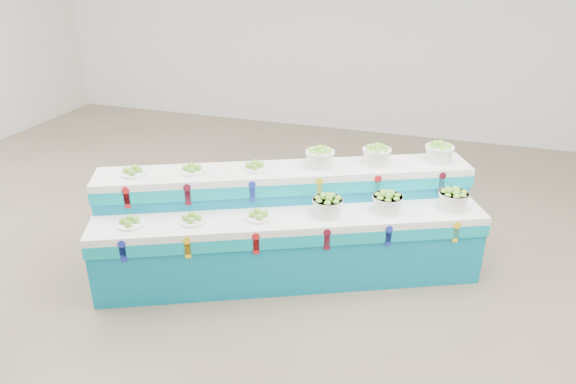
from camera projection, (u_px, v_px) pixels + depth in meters
The scene contains 15 objects.
ground at pixel (194, 272), 5.39m from camera, with size 10.00×10.00×0.00m, color #6B5D4A.
back_wall at pixel (325, 11), 8.86m from camera, with size 10.00×10.00×0.00m, color silver.
display_stand at pixel (288, 225), 5.22m from camera, with size 3.69×0.95×1.02m, color #097FA2, non-canonical shape.
plate_lower_left at pixel (129, 221), 4.76m from camera, with size 0.24×0.24×0.09m, color white.
plate_lower_mid at pixel (192, 218), 4.82m from camera, with size 0.24×0.24×0.09m, color white.
plate_lower_right at pixel (258, 214), 4.88m from camera, with size 0.24×0.24×0.09m, color white.
basket_lower_left at pixel (327, 205), 4.92m from camera, with size 0.28×0.28×0.21m, color silver, non-canonical shape.
basket_lower_mid at pixel (387, 202), 4.98m from camera, with size 0.28×0.28×0.21m, color silver, non-canonical shape.
basket_lower_right at pixel (453, 199), 5.04m from camera, with size 0.28×0.28×0.21m, color silver, non-canonical shape.
plate_upper_left at pixel (133, 171), 5.04m from camera, with size 0.24×0.24×0.09m, color white.
plate_upper_mid at pixel (192, 168), 5.10m from camera, with size 0.24×0.24×0.09m, color white.
plate_upper_right at pixel (255, 165), 5.16m from camera, with size 0.24×0.24×0.09m, color white.
basket_upper_left at pixel (320, 157), 5.20m from camera, with size 0.28×0.28×0.21m, color silver, non-canonical shape.
basket_upper_mid at pixel (377, 155), 5.26m from camera, with size 0.28×0.28×0.21m, color silver, non-canonical shape.
basket_upper_right at pixel (439, 152), 5.33m from camera, with size 0.28×0.28×0.21m, color silver, non-canonical shape.
Camera 1 is at (2.32, -4.03, 3.00)m, focal length 33.30 mm.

